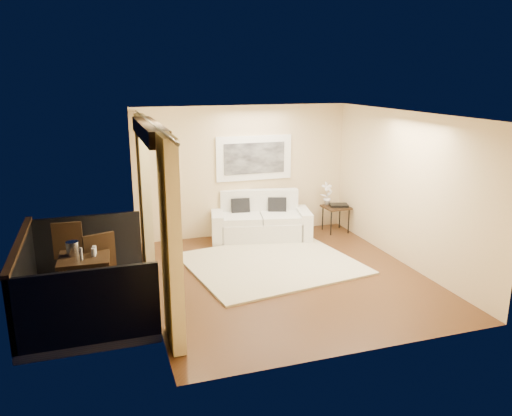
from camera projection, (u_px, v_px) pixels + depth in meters
name	position (u px, v px, depth m)	size (l,w,h in m)	color
floor	(286.00, 276.00, 8.41)	(5.00, 5.00, 0.00)	#523018
room_shell	(149.00, 131.00, 7.12)	(5.00, 6.40, 5.00)	white
balcony	(78.00, 292.00, 7.38)	(1.81, 2.60, 1.17)	#605B56
curtains	(155.00, 210.00, 7.44)	(0.16, 4.80, 2.64)	#D8C285
artwork	(254.00, 158.00, 10.32)	(1.62, 0.07, 0.92)	white
rug	(271.00, 263.00, 8.94)	(2.84, 2.48, 0.04)	beige
sofa	(260.00, 222.00, 10.32)	(2.15, 1.26, 0.97)	white
side_table	(336.00, 209.00, 10.69)	(0.54, 0.54, 0.56)	black
tray	(339.00, 205.00, 10.67)	(0.38, 0.28, 0.05)	black
orchid	(327.00, 194.00, 10.74)	(0.26, 0.18, 0.50)	white
bistro_table	(84.00, 262.00, 7.05)	(0.72, 0.72, 0.82)	black
balcony_chair_far	(69.00, 247.00, 8.02)	(0.49, 0.50, 1.05)	black
balcony_chair_near	(103.00, 265.00, 7.25)	(0.58, 0.58, 1.06)	black
ice_bucket	(73.00, 248.00, 7.05)	(0.18, 0.18, 0.20)	white
candle	(87.00, 250.00, 7.18)	(0.06, 0.06, 0.07)	red
vase	(81.00, 254.00, 6.86)	(0.04, 0.04, 0.18)	silver
glass_a	(93.00, 252.00, 7.01)	(0.06, 0.06, 0.12)	white
glass_b	(94.00, 250.00, 7.10)	(0.06, 0.06, 0.12)	white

